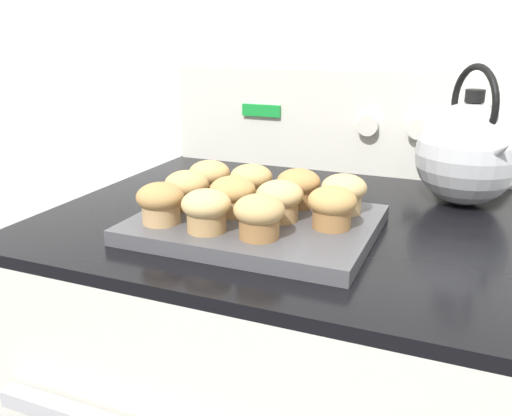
{
  "coord_description": "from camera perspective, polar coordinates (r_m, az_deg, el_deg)",
  "views": [
    {
      "loc": [
        0.27,
        -0.46,
        1.17
      ],
      "look_at": [
        -0.01,
        0.22,
        0.93
      ],
      "focal_mm": 38.0,
      "sensor_mm": 36.0,
      "label": 1
    }
  ],
  "objects": [
    {
      "name": "muffin_r0_c2",
      "position": [
        0.7,
        0.33,
        -0.75
      ],
      "size": [
        0.07,
        0.07,
        0.06
      ],
      "color": "olive",
      "rests_on": "muffin_pan"
    },
    {
      "name": "muffin_r0_c0",
      "position": [
        0.77,
        -10.02,
        0.65
      ],
      "size": [
        0.07,
        0.07,
        0.06
      ],
      "color": "tan",
      "rests_on": "muffin_pan"
    },
    {
      "name": "muffin_r0_c1",
      "position": [
        0.73,
        -5.25,
        -0.13
      ],
      "size": [
        0.07,
        0.07,
        0.06
      ],
      "color": "tan",
      "rests_on": "muffin_pan"
    },
    {
      "name": "muffin_r1_c2",
      "position": [
        0.77,
        2.51,
        0.92
      ],
      "size": [
        0.07,
        0.07,
        0.06
      ],
      "color": "tan",
      "rests_on": "muffin_pan"
    },
    {
      "name": "muffin_r2_c3",
      "position": [
        0.81,
        9.22,
        1.64
      ],
      "size": [
        0.07,
        0.07,
        0.06
      ],
      "color": "tan",
      "rests_on": "muffin_pan"
    },
    {
      "name": "muffin_r2_c0",
      "position": [
        0.89,
        -4.92,
        3.27
      ],
      "size": [
        0.07,
        0.07,
        0.06
      ],
      "color": "olive",
      "rests_on": "muffin_pan"
    },
    {
      "name": "muffin_pan",
      "position": [
        0.79,
        0.01,
        -1.73
      ],
      "size": [
        0.34,
        0.27,
        0.02
      ],
      "color": "#4C4C51",
      "rests_on": "stove_range"
    },
    {
      "name": "muffin_r1_c1",
      "position": [
        0.79,
        -2.47,
        1.42
      ],
      "size": [
        0.07,
        0.07,
        0.06
      ],
      "color": "tan",
      "rests_on": "muffin_pan"
    },
    {
      "name": "muffin_r1_c3",
      "position": [
        0.75,
        8.02,
        0.2
      ],
      "size": [
        0.07,
        0.07,
        0.06
      ],
      "color": "olive",
      "rests_on": "muffin_pan"
    },
    {
      "name": "muffin_r1_c0",
      "position": [
        0.83,
        -7.29,
        2.07
      ],
      "size": [
        0.07,
        0.07,
        0.06
      ],
      "color": "olive",
      "rests_on": "muffin_pan"
    },
    {
      "name": "tea_kettle",
      "position": [
        0.97,
        21.45,
        5.5
      ],
      "size": [
        0.17,
        0.19,
        0.23
      ],
      "color": "silver",
      "rests_on": "stove_range"
    },
    {
      "name": "muffin_r2_c1",
      "position": [
        0.86,
        -0.51,
        2.83
      ],
      "size": [
        0.07,
        0.07,
        0.06
      ],
      "color": "tan",
      "rests_on": "muffin_pan"
    },
    {
      "name": "muffin_r2_c2",
      "position": [
        0.84,
        4.49,
        2.29
      ],
      "size": [
        0.07,
        0.07,
        0.06
      ],
      "color": "olive",
      "rests_on": "muffin_pan"
    },
    {
      "name": "control_panel",
      "position": [
        1.15,
        8.86,
        9.07
      ],
      "size": [
        0.73,
        0.07,
        0.21
      ],
      "color": "silver",
      "rests_on": "stove_range"
    },
    {
      "name": "wall_back",
      "position": [
        1.19,
        9.95,
        19.17
      ],
      "size": [
        8.0,
        0.05,
        2.4
      ],
      "color": "silver",
      "rests_on": "ground_plane"
    }
  ]
}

